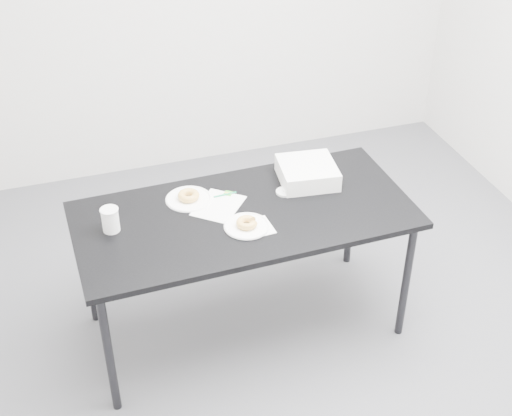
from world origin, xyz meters
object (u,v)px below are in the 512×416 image
object	(u,v)px
bakery_box	(307,173)
plate_far	(189,199)
donut_far	(189,196)
pen	(225,195)
coffee_cup	(110,220)
donut_near	(247,223)
table	(244,222)
plate_near	(247,226)
scorecard	(219,206)

from	to	relation	value
bakery_box	plate_far	bearing A→B (deg)	-174.65
plate_far	donut_far	distance (m)	0.02
pen	coffee_cup	xyz separation A→B (m)	(-0.61, -0.12, 0.06)
donut_near	plate_far	size ratio (longest dim) A/B	0.44
table	pen	size ratio (longest dim) A/B	14.13
plate_near	coffee_cup	bearing A→B (deg)	164.26
plate_near	coffee_cup	size ratio (longest dim) A/B	1.80
plate_far	coffee_cup	size ratio (longest dim) A/B	1.91
donut_near	donut_far	size ratio (longest dim) A/B	0.94
scorecard	pen	xyz separation A→B (m)	(0.06, 0.08, 0.01)
table	plate_far	bearing A→B (deg)	138.41
plate_far	plate_near	bearing A→B (deg)	-56.37
donut_far	bakery_box	world-z (taller)	bakery_box
pen	plate_far	world-z (taller)	pen
scorecard	plate_far	bearing A→B (deg)	-178.43
plate_near	coffee_cup	world-z (taller)	coffee_cup
donut_near	coffee_cup	distance (m)	0.66
pen	bakery_box	bearing A→B (deg)	-2.49
scorecard	pen	distance (m)	0.10
plate_far	bakery_box	size ratio (longest dim) A/B	0.81
coffee_cup	bakery_box	world-z (taller)	coffee_cup
plate_far	bakery_box	distance (m)	0.65
scorecard	donut_near	size ratio (longest dim) A/B	2.48
donut_far	coffee_cup	bearing A→B (deg)	-161.07
table	bakery_box	bearing A→B (deg)	22.73
bakery_box	plate_near	bearing A→B (deg)	-138.13
table	bakery_box	distance (m)	0.46
donut_far	coffee_cup	distance (m)	0.44
donut_far	plate_far	bearing A→B (deg)	0.00
donut_near	plate_near	bearing A→B (deg)	-90.00
plate_near	donut_near	world-z (taller)	donut_near
donut_near	bakery_box	world-z (taller)	bakery_box
table	bakery_box	xyz separation A→B (m)	(0.41, 0.18, 0.11)
donut_far	coffee_cup	world-z (taller)	coffee_cup
scorecard	plate_far	distance (m)	0.17
plate_far	coffee_cup	bearing A→B (deg)	-161.07
donut_near	coffee_cup	xyz separation A→B (m)	(-0.63, 0.18, 0.04)
donut_far	plate_near	bearing A→B (deg)	-56.37
plate_far	bakery_box	xyz separation A→B (m)	(0.65, -0.02, 0.05)
pen	plate_near	size ratio (longest dim) A/B	0.54
pen	donut_far	size ratio (longest dim) A/B	1.08
donut_far	table	bearing A→B (deg)	-40.10
bakery_box	scorecard	bearing A→B (deg)	-163.70
table	coffee_cup	distance (m)	0.67
table	plate_far	world-z (taller)	plate_far
plate_near	donut_near	distance (m)	0.02
plate_far	bakery_box	bearing A→B (deg)	-1.41
pen	plate_far	distance (m)	0.19
scorecard	bakery_box	distance (m)	0.53
table	pen	xyz separation A→B (m)	(-0.05, 0.18, 0.07)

